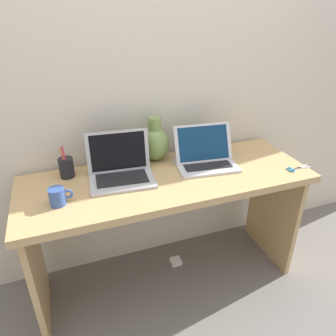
# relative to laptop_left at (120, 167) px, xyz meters

# --- Properties ---
(ground_plane) EXTENTS (6.00, 6.00, 0.00)m
(ground_plane) POSITION_rel_laptop_left_xyz_m (0.24, -0.08, -0.82)
(ground_plane) COLOR slate
(back_wall) EXTENTS (4.40, 0.04, 2.40)m
(back_wall) POSITION_rel_laptop_left_xyz_m (0.24, 0.24, 0.38)
(back_wall) COLOR beige
(back_wall) RESTS_ON ground
(desk) EXTENTS (1.57, 0.56, 0.75)m
(desk) POSITION_rel_laptop_left_xyz_m (0.24, -0.08, -0.22)
(desk) COLOR tan
(desk) RESTS_ON ground
(laptop_left) EXTENTS (0.35, 0.28, 0.24)m
(laptop_left) POSITION_rel_laptop_left_xyz_m (0.00, 0.00, 0.00)
(laptop_left) COLOR #B2B2B7
(laptop_left) RESTS_ON desk
(laptop_right) EXTENTS (0.36, 0.28, 0.22)m
(laptop_right) POSITION_rel_laptop_left_xyz_m (0.49, -0.01, -0.00)
(laptop_right) COLOR silver
(laptop_right) RESTS_ON desk
(green_vase) EXTENTS (0.16, 0.16, 0.26)m
(green_vase) POSITION_rel_laptop_left_xyz_m (0.24, 0.14, 0.05)
(green_vase) COLOR #75934C
(green_vase) RESTS_ON desk
(coffee_mug) EXTENTS (0.11, 0.07, 0.09)m
(coffee_mug) POSITION_rel_laptop_left_xyz_m (-0.33, -0.16, -0.02)
(coffee_mug) COLOR #335199
(coffee_mug) RESTS_ON desk
(pen_cup) EXTENTS (0.08, 0.08, 0.19)m
(pen_cup) POSITION_rel_laptop_left_xyz_m (-0.27, 0.10, -0.01)
(pen_cup) COLOR black
(pen_cup) RESTS_ON desk
(scissors) EXTENTS (0.15, 0.06, 0.01)m
(scissors) POSITION_rel_laptop_left_xyz_m (0.94, -0.25, -0.06)
(scissors) COLOR #B7B7BC
(scissors) RESTS_ON desk
(power_brick) EXTENTS (0.07, 0.07, 0.03)m
(power_brick) POSITION_rel_laptop_left_xyz_m (0.33, 0.02, -0.80)
(power_brick) COLOR white
(power_brick) RESTS_ON ground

